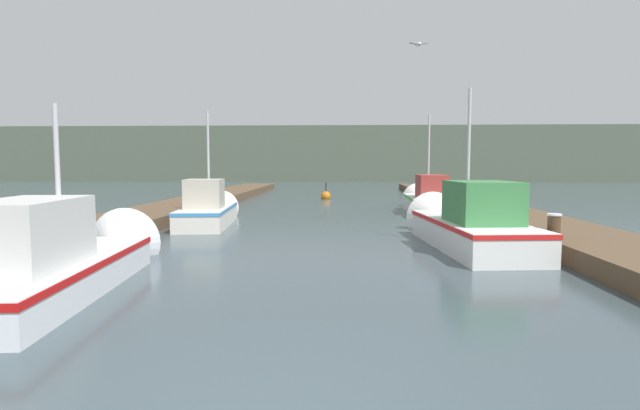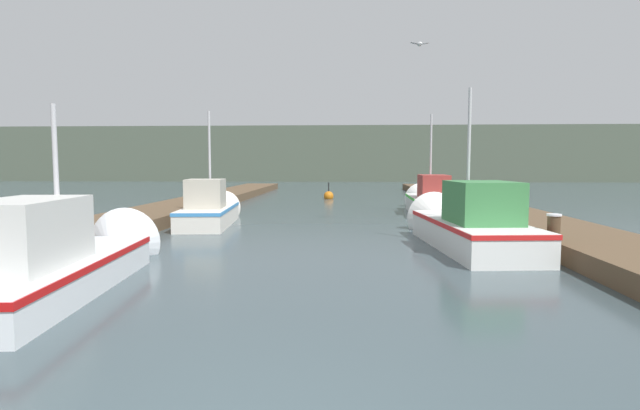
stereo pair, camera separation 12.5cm
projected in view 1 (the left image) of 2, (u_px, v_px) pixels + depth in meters
The scene contains 12 objects.
dock_left at pixel (174, 209), 19.59m from camera, with size 2.41×40.00×0.40m.
dock_right at pixel (489, 211), 19.02m from camera, with size 2.41×40.00×0.40m.
distant_shore_ridge at pixel (339, 155), 60.99m from camera, with size 120.00×16.00×6.02m.
fishing_boat_0 at pixel (67, 258), 8.19m from camera, with size 2.13×5.89×3.44m.
fishing_boat_1 at pixel (464, 224), 12.37m from camera, with size 2.22×6.04×4.28m.
fishing_boat_2 at pixel (210, 210), 16.62m from camera, with size 1.84×5.18×4.06m.
fishing_boat_3 at pixel (427, 200), 20.48m from camera, with size 1.71×5.49×4.37m.
mooring_piling_0 at pixel (201, 198), 19.84m from camera, with size 0.26×0.26×1.25m.
mooring_piling_1 at pixel (450, 197), 21.19m from camera, with size 0.30×0.30×1.14m.
mooring_piling_2 at pixel (553, 238), 10.19m from camera, with size 0.29×0.29×0.99m.
channel_buoy at pixel (326, 196), 28.13m from camera, with size 0.55×0.55×1.05m.
seagull_lead at pixel (419, 44), 14.99m from camera, with size 0.56×0.30×0.12m.
Camera 1 is at (0.54, -3.21, 2.02)m, focal length 28.00 mm.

